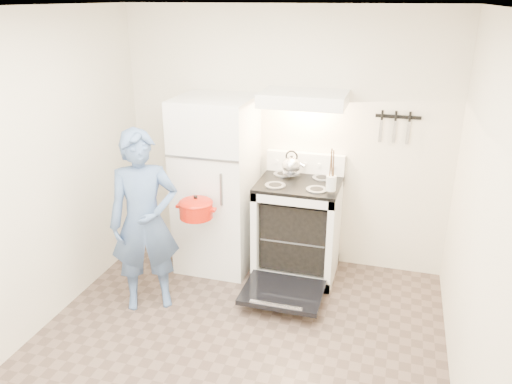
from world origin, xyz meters
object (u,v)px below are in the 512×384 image
at_px(stove_body, 298,230).
at_px(dutch_oven, 196,210).
at_px(tea_kettle, 291,164).
at_px(person, 144,222).
at_px(refrigerator, 217,184).

bearing_deg(stove_body, dutch_oven, -145.38).
xyz_separation_m(tea_kettle, person, (-1.03, -1.00, -0.29)).
distance_m(stove_body, person, 1.48).
distance_m(person, dutch_oven, 0.47).
relative_size(stove_body, person, 0.58).
xyz_separation_m(person, dutch_oven, (0.33, 0.34, 0.01)).
distance_m(refrigerator, stove_body, 0.90).
xyz_separation_m(stove_body, tea_kettle, (-0.10, 0.11, 0.62)).
xyz_separation_m(refrigerator, tea_kettle, (0.71, 0.13, 0.23)).
bearing_deg(dutch_oven, stove_body, 34.62).
relative_size(tea_kettle, person, 0.17).
height_order(stove_body, dutch_oven, dutch_oven).
bearing_deg(stove_body, refrigerator, -178.23).
height_order(stove_body, person, person).
bearing_deg(dutch_oven, refrigerator, 90.37).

